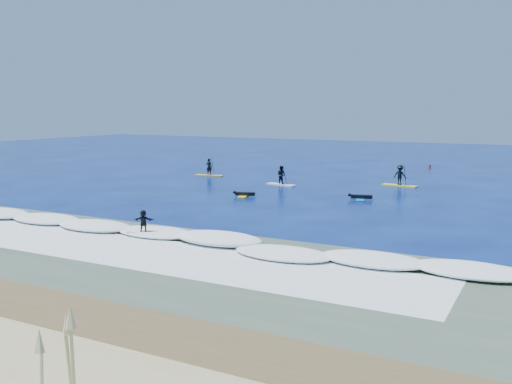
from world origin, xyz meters
The scene contains 11 objects.
ground centered at (0.00, 0.00, 0.00)m, with size 160.00×160.00×0.00m, color #031149.
shallow_water centered at (0.00, -14.00, 0.01)m, with size 90.00×13.00×0.01m, color #3C5242.
breaking_wave centered at (0.00, -10.00, 0.00)m, with size 40.00×6.00×0.30m, color white.
whitewater centered at (0.00, -13.00, 0.00)m, with size 34.00×5.00×0.02m, color silver.
sup_paddler_left centered at (-10.81, 14.22, 0.63)m, with size 2.95×1.05×2.03m.
sup_paddler_center centered at (-1.50, 11.39, 0.74)m, with size 2.91×1.35×1.98m.
sup_paddler_right centered at (7.89, 15.67, 0.83)m, with size 3.13×1.24×2.14m.
prone_paddler_near centered at (-1.22, 4.16, 0.15)m, with size 1.71×2.24×0.45m.
prone_paddler_far centered at (7.12, 6.93, 0.16)m, with size 1.80×2.36×0.48m.
wave_surfer centered at (0.71, -10.24, 0.74)m, with size 1.81×1.03×1.27m.
marker_buoy centered at (7.22, 31.98, 0.27)m, with size 0.26×0.26×0.61m.
Camera 1 is at (19.81, -33.58, 6.77)m, focal length 40.00 mm.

